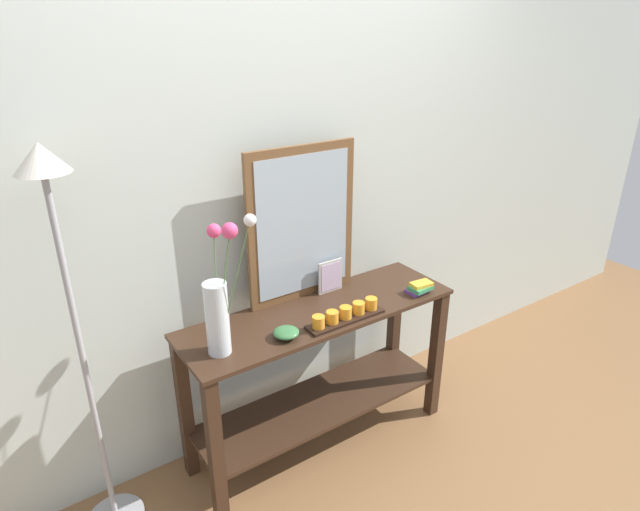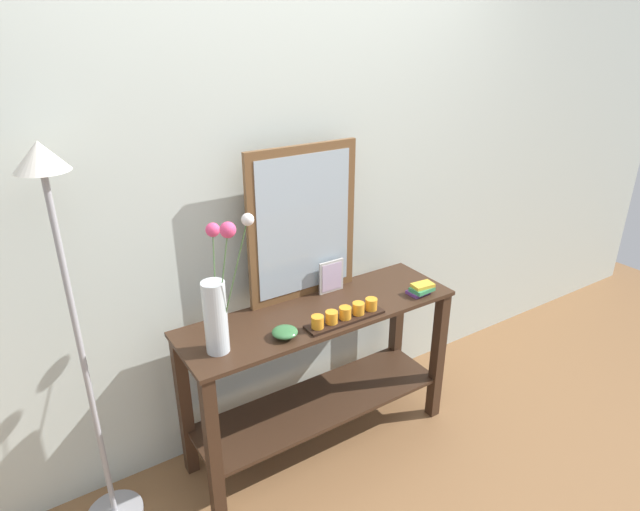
% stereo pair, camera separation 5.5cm
% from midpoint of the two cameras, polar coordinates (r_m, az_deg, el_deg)
% --- Properties ---
extents(ground_plane, '(7.00, 6.00, 0.02)m').
position_cam_midpoint_polar(ground_plane, '(2.99, 0.56, -19.04)').
color(ground_plane, brown).
extents(wall_back, '(6.40, 0.08, 2.70)m').
position_cam_midpoint_polar(wall_back, '(2.56, -3.40, 8.56)').
color(wall_back, beige).
rests_on(wall_back, ground).
extents(console_table, '(1.35, 0.42, 0.77)m').
position_cam_midpoint_polar(console_table, '(2.68, 0.60, -11.27)').
color(console_table, '#382316').
rests_on(console_table, ground).
extents(mirror_leaning, '(0.57, 0.03, 0.74)m').
position_cam_midpoint_polar(mirror_leaning, '(2.51, -1.19, 3.35)').
color(mirror_leaning, brown).
rests_on(mirror_leaning, console_table).
extents(tall_vase_left, '(0.19, 0.24, 0.61)m').
position_cam_midpoint_polar(tall_vase_left, '(2.17, -10.15, -5.09)').
color(tall_vase_left, silver).
rests_on(tall_vase_left, console_table).
extents(candle_tray, '(0.39, 0.09, 0.07)m').
position_cam_midpoint_polar(candle_tray, '(2.43, 3.34, -6.32)').
color(candle_tray, black).
rests_on(candle_tray, console_table).
extents(picture_frame_small, '(0.14, 0.01, 0.17)m').
position_cam_midpoint_polar(picture_frame_small, '(2.66, 1.80, -2.24)').
color(picture_frame_small, '#B7B2AD').
rests_on(picture_frame_small, console_table).
extents(decorative_bowl, '(0.11, 0.11, 0.04)m').
position_cam_midpoint_polar(decorative_bowl, '(2.31, -3.08, -8.14)').
color(decorative_bowl, '#38703D').
rests_on(decorative_bowl, console_table).
extents(book_stack, '(0.13, 0.10, 0.05)m').
position_cam_midpoint_polar(book_stack, '(2.71, 11.25, -3.51)').
color(book_stack, '#663884').
rests_on(book_stack, console_table).
extents(floor_lamp, '(0.24, 0.24, 1.66)m').
position_cam_midpoint_polar(floor_lamp, '(2.13, -24.53, -3.32)').
color(floor_lamp, '#9E9EA3').
rests_on(floor_lamp, ground).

